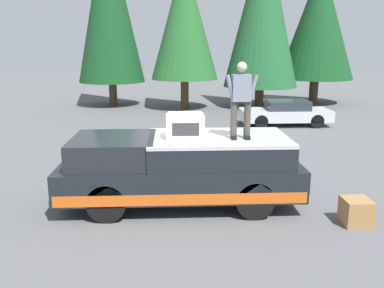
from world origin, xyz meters
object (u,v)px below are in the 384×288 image
at_px(compressor_unit, 185,126).
at_px(person_on_truck_bed, 241,98).
at_px(wooden_crate, 356,212).
at_px(parked_car_silver, 285,113).
at_px(pickup_truck, 181,169).

bearing_deg(compressor_unit, person_on_truck_bed, -96.13).
relative_size(person_on_truck_bed, wooden_crate, 3.02).
bearing_deg(wooden_crate, compressor_unit, 71.99).
bearing_deg(wooden_crate, parked_car_silver, -7.63).
distance_m(pickup_truck, parked_car_silver, 10.66).
relative_size(person_on_truck_bed, parked_car_silver, 0.41).
relative_size(compressor_unit, parked_car_silver, 0.20).
bearing_deg(parked_car_silver, compressor_unit, 152.31).
relative_size(pickup_truck, compressor_unit, 6.60).
bearing_deg(pickup_truck, compressor_unit, -137.17).
bearing_deg(wooden_crate, pickup_truck, 70.82).
distance_m(pickup_truck, compressor_unit, 1.07).
height_order(pickup_truck, parked_car_silver, pickup_truck).
distance_m(compressor_unit, parked_car_silver, 10.79).
bearing_deg(pickup_truck, person_on_truck_bed, -100.62).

